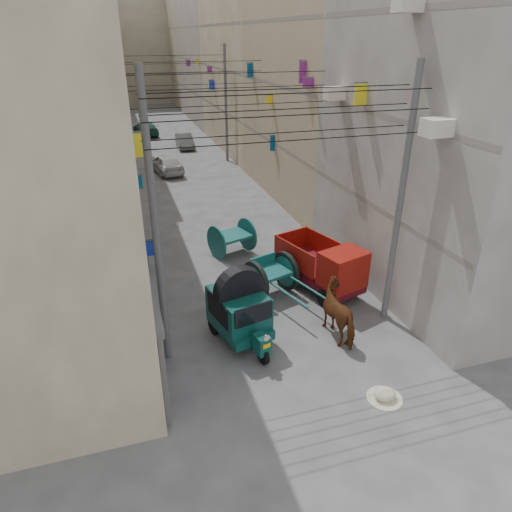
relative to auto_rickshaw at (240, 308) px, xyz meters
name	(u,v)px	position (x,y,z in m)	size (l,w,h in m)	color
ground	(385,503)	(1.35, -6.22, -1.11)	(140.00, 140.00, 0.00)	#464649
building_row_left	(53,66)	(-6.64, 27.90, 5.35)	(8.00, 62.00, 14.00)	beige
building_row_right	(259,62)	(9.35, 27.90, 5.35)	(8.00, 62.00, 14.00)	#AAA69F
end_cap_building	(136,51)	(1.35, 59.78, 5.39)	(22.00, 10.00, 13.00)	#AFA689
shutters_left	(141,251)	(-2.57, 4.15, 0.38)	(0.18, 14.40, 2.88)	#49484D
signboards	(192,133)	(1.34, 15.44, 2.32)	(8.22, 40.52, 5.67)	#842587
ac_units	(386,76)	(5.00, 1.45, 6.32)	(0.70, 6.55, 3.35)	silver
utility_poles	(207,139)	(1.35, 10.78, 2.89)	(7.40, 22.20, 8.00)	#555558
overhead_cables	(217,83)	(1.35, 8.18, 5.66)	(7.40, 22.52, 1.12)	black
auto_rickshaw	(240,308)	(0.00, 0.00, 0.00)	(1.93, 2.78, 1.89)	black
tonga_cart	(271,275)	(1.80, 2.32, -0.35)	(2.15, 3.45, 1.46)	black
mini_truck	(326,270)	(3.73, 1.82, -0.18)	(2.48, 3.74, 1.94)	black
second_cart	(232,237)	(1.29, 6.03, -0.34)	(2.01, 1.89, 1.44)	#135653
feed_sack	(385,394)	(2.92, -3.62, -0.97)	(0.58, 0.46, 0.29)	beige
horse	(342,312)	(3.07, -0.73, -0.27)	(0.91, 1.99, 1.68)	brown
distant_car_white	(166,164)	(0.17, 19.74, -0.46)	(1.54, 3.82, 1.30)	#B8B8B8
distant_car_grey	(185,141)	(2.58, 27.05, -0.53)	(1.23, 3.52, 1.16)	#4F5452
distant_car_green	(146,128)	(-0.06, 33.41, -0.49)	(1.75, 4.29, 1.25)	#1B5142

